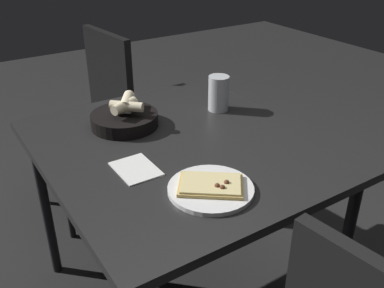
% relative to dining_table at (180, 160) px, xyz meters
% --- Properties ---
extents(dining_table, '(1.03, 0.92, 0.76)m').
position_rel_dining_table_xyz_m(dining_table, '(0.00, 0.00, 0.00)').
color(dining_table, black).
rests_on(dining_table, ground).
extents(pizza_plate, '(0.25, 0.25, 0.04)m').
position_rel_dining_table_xyz_m(pizza_plate, '(0.30, -0.08, 0.08)').
color(pizza_plate, white).
rests_on(pizza_plate, dining_table).
extents(bread_basket, '(0.25, 0.25, 0.11)m').
position_rel_dining_table_xyz_m(bread_basket, '(-0.23, -0.10, 0.10)').
color(bread_basket, black).
rests_on(bread_basket, dining_table).
extents(beer_glass, '(0.08, 0.08, 0.14)m').
position_rel_dining_table_xyz_m(beer_glass, '(-0.17, 0.29, 0.13)').
color(beer_glass, silver).
rests_on(beer_glass, dining_table).
extents(napkin, '(0.16, 0.12, 0.00)m').
position_rel_dining_table_xyz_m(napkin, '(0.08, -0.21, 0.07)').
color(napkin, white).
rests_on(napkin, dining_table).
extents(chair_far, '(0.48, 0.48, 0.96)m').
position_rel_dining_table_xyz_m(chair_far, '(-0.87, -0.00, -0.14)').
color(chair_far, black).
rests_on(chair_far, ground).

